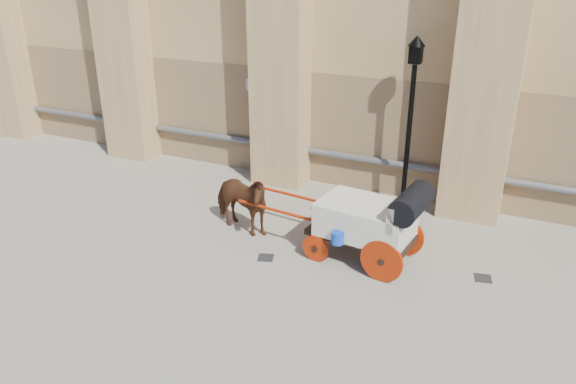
% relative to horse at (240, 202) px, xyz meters
% --- Properties ---
extents(ground, '(90.00, 90.00, 0.00)m').
position_rel_horse_xyz_m(ground, '(0.56, -0.54, -0.73)').
color(ground, gray).
rests_on(ground, ground).
extents(horse, '(1.88, 1.19, 1.47)m').
position_rel_horse_xyz_m(horse, '(0.00, 0.00, 0.00)').
color(horse, brown).
rests_on(horse, ground).
extents(carriage, '(4.12, 1.55, 1.76)m').
position_rel_horse_xyz_m(carriage, '(3.05, -0.02, 0.22)').
color(carriage, black).
rests_on(carriage, ground).
extents(street_lamp, '(0.39, 0.39, 4.17)m').
position_rel_horse_xyz_m(street_lamp, '(3.01, 2.84, 1.49)').
color(street_lamp, black).
rests_on(street_lamp, ground).
extents(drain_grate_near, '(0.41, 0.41, 0.01)m').
position_rel_horse_xyz_m(drain_grate_near, '(1.06, -0.83, -0.73)').
color(drain_grate_near, black).
rests_on(drain_grate_near, ground).
extents(drain_grate_far, '(0.38, 0.38, 0.01)m').
position_rel_horse_xyz_m(drain_grate_far, '(5.28, 0.25, -0.73)').
color(drain_grate_far, black).
rests_on(drain_grate_far, ground).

